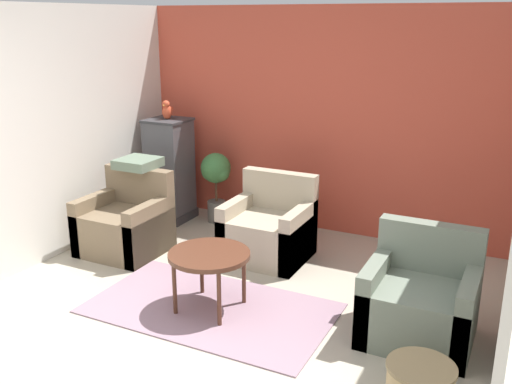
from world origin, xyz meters
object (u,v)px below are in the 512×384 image
object	(u,v)px
parrot	(167,110)
wicker_basket	(420,384)
potted_plant	(216,176)
coffee_table	(209,258)
armchair_right	(420,303)
birdcage	(170,170)
armchair_middle	(269,231)
armchair_left	(126,225)

from	to	relation	value
parrot	wicker_basket	xyz separation A→B (m)	(3.48, -2.27, -1.20)
parrot	potted_plant	world-z (taller)	parrot
coffee_table	wicker_basket	world-z (taller)	coffee_table
coffee_table	armchair_right	bearing A→B (deg)	11.40
potted_plant	birdcage	bearing A→B (deg)	-163.69
parrot	potted_plant	size ratio (longest dim) A/B	0.27
birdcage	armchair_right	bearing A→B (deg)	-23.51
coffee_table	birdcage	world-z (taller)	birdcage
armchair_middle	potted_plant	xyz separation A→B (m)	(-1.04, 0.71, 0.28)
potted_plant	wicker_basket	world-z (taller)	potted_plant
armchair_middle	wicker_basket	size ratio (longest dim) A/B	1.92
armchair_left	armchair_right	bearing A→B (deg)	-6.64
armchair_right	birdcage	size ratio (longest dim) A/B	0.69
armchair_middle	potted_plant	distance (m)	1.29
birdcage	parrot	size ratio (longest dim) A/B	5.50
parrot	wicker_basket	size ratio (longest dim) A/B	0.51
armchair_right	armchair_middle	xyz separation A→B (m)	(-1.71, 0.89, 0.00)
coffee_table	wicker_basket	distance (m)	1.95
coffee_table	birdcage	size ratio (longest dim) A/B	0.55
coffee_table	armchair_middle	distance (m)	1.24
coffee_table	armchair_right	world-z (taller)	armchair_right
coffee_table	parrot	distance (m)	2.56
coffee_table	parrot	world-z (taller)	parrot
armchair_right	birdcage	distance (m)	3.62
parrot	potted_plant	bearing A→B (deg)	16.12
coffee_table	birdcage	bearing A→B (deg)	132.36
parrot	potted_plant	distance (m)	0.97
armchair_right	potted_plant	bearing A→B (deg)	149.86
armchair_middle	parrot	world-z (taller)	parrot
potted_plant	coffee_table	bearing A→B (deg)	-61.13
wicker_basket	armchair_left	bearing A→B (deg)	160.13
armchair_left	armchair_middle	distance (m)	1.53
coffee_table	armchair_left	size ratio (longest dim) A/B	0.80
armchair_left	wicker_basket	size ratio (longest dim) A/B	1.92
armchair_left	parrot	world-z (taller)	parrot
parrot	wicker_basket	bearing A→B (deg)	-33.16
armchair_left	wicker_basket	distance (m)	3.53
armchair_left	armchair_middle	size ratio (longest dim) A/B	1.00
armchair_middle	birdcage	bearing A→B (deg)	161.07
armchair_middle	birdcage	distance (m)	1.72
parrot	birdcage	bearing A→B (deg)	-90.00
coffee_table	armchair_right	xyz separation A→B (m)	(1.69, 0.34, -0.18)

